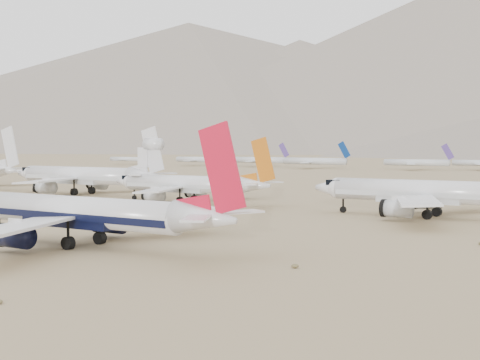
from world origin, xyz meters
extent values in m
plane|color=olive|center=(0.00, 0.00, 0.00)|extent=(7000.00, 7000.00, 0.00)
cylinder|color=silver|center=(-8.83, -0.11, 4.82)|extent=(35.43, 4.19, 4.19)
cube|color=black|center=(-8.83, -0.11, 4.29)|extent=(34.72, 4.25, 0.94)
cone|color=silver|center=(13.07, -0.11, 5.13)|extent=(8.86, 4.19, 4.19)
cube|color=silver|center=(-6.09, -12.54, 4.08)|extent=(13.68, 21.56, 0.66)
cube|color=silver|center=(14.79, -4.19, 5.65)|extent=(5.62, 7.35, 0.25)
cylinder|color=black|center=(-10.80, -8.82, 2.19)|extent=(4.92, 3.02, 3.02)
cube|color=silver|center=(-6.09, 12.32, 4.08)|extent=(13.68, 21.56, 0.66)
cube|color=silver|center=(14.79, 3.96, 5.65)|extent=(5.62, 7.35, 0.25)
cylinder|color=black|center=(-10.80, 8.59, 2.19)|extent=(4.92, 3.02, 3.02)
cube|color=red|center=(15.53, -0.11, 11.24)|extent=(6.72, 0.34, 11.06)
cylinder|color=black|center=(-7.35, -3.05, 0.88)|extent=(1.76, 1.05, 1.76)
cylinder|color=black|center=(-7.35, 2.82, 0.88)|extent=(1.76, 1.05, 1.76)
cylinder|color=silver|center=(20.19, 61.92, 5.05)|extent=(36.12, 4.39, 4.39)
cube|color=silver|center=(20.19, 61.92, 4.50)|extent=(35.40, 4.46, 0.99)
sphere|color=silver|center=(2.14, 61.92, 5.05)|extent=(4.39, 4.39, 4.39)
cube|color=black|center=(1.48, 61.92, 6.25)|extent=(3.07, 2.85, 1.10)
cube|color=silver|center=(22.98, 49.20, 4.28)|extent=(13.95, 21.98, 0.68)
cylinder|color=silver|center=(18.19, 52.99, 2.30)|extent=(5.02, 3.16, 3.16)
cube|color=silver|center=(22.98, 74.65, 4.28)|extent=(13.95, 21.98, 0.68)
cylinder|color=silver|center=(18.19, 70.86, 2.30)|extent=(5.02, 3.16, 3.16)
cylinder|color=black|center=(3.23, 61.92, 0.66)|extent=(1.32, 0.55, 1.32)
cylinder|color=black|center=(21.70, 58.85, 0.92)|extent=(1.84, 1.10, 1.84)
cylinder|color=black|center=(21.70, 65.00, 0.92)|extent=(1.84, 1.10, 1.84)
cylinder|color=silver|center=(-39.11, 62.57, 4.63)|extent=(32.97, 4.03, 4.03)
cube|color=silver|center=(-39.11, 62.57, 4.13)|extent=(32.31, 4.09, 0.91)
sphere|color=silver|center=(-55.59, 62.57, 4.63)|extent=(4.03, 4.03, 4.03)
cube|color=black|center=(-56.20, 62.57, 5.74)|extent=(2.82, 2.62, 1.01)
cone|color=silver|center=(-18.73, 62.57, 4.94)|extent=(8.24, 4.03, 4.03)
cube|color=silver|center=(-36.56, 50.93, 3.93)|extent=(12.74, 20.07, 0.62)
cube|color=silver|center=(-17.12, 58.76, 5.44)|extent=(5.23, 6.84, 0.24)
cylinder|color=silver|center=(-40.94, 54.40, 2.11)|extent=(4.58, 2.90, 2.90)
cube|color=silver|center=(-36.56, 74.20, 3.93)|extent=(12.74, 20.07, 0.62)
cube|color=silver|center=(-17.12, 66.38, 5.44)|extent=(5.23, 6.84, 0.24)
cylinder|color=silver|center=(-40.94, 70.74, 2.11)|extent=(4.58, 2.90, 2.90)
cube|color=#C56412|center=(-16.44, 62.57, 10.65)|extent=(6.25, 0.32, 10.30)
cylinder|color=black|center=(-54.59, 62.57, 0.60)|extent=(1.21, 0.50, 1.21)
cylinder|color=black|center=(-37.73, 59.74, 0.85)|extent=(1.69, 1.01, 1.69)
cylinder|color=black|center=(-37.73, 65.39, 0.85)|extent=(1.69, 1.01, 1.69)
cylinder|color=silver|center=(-80.60, 68.33, 5.46)|extent=(39.68, 4.75, 4.75)
cube|color=silver|center=(-80.60, 68.33, 4.87)|extent=(38.89, 4.82, 1.07)
sphere|color=silver|center=(-100.45, 68.33, 5.46)|extent=(4.75, 4.75, 4.75)
cube|color=black|center=(-101.16, 68.33, 6.77)|extent=(3.33, 3.09, 1.19)
cone|color=silver|center=(-56.08, 68.33, 5.82)|extent=(9.92, 4.75, 4.75)
cube|color=silver|center=(-77.54, 54.38, 4.63)|extent=(15.33, 24.15, 0.74)
cube|color=silver|center=(-54.15, 63.76, 6.41)|extent=(6.30, 8.24, 0.29)
cylinder|color=silver|center=(-82.81, 58.55, 2.49)|extent=(5.51, 3.42, 3.42)
cube|color=silver|center=(-77.54, 82.28, 4.63)|extent=(15.33, 24.15, 0.74)
cube|color=silver|center=(-54.15, 72.90, 6.41)|extent=(6.30, 8.24, 0.29)
cylinder|color=silver|center=(-82.81, 78.12, 2.49)|extent=(5.51, 3.42, 3.42)
cube|color=silver|center=(-53.32, 68.33, 12.68)|extent=(7.52, 0.38, 12.39)
cylinder|color=silver|center=(-53.05, 68.33, 14.21)|extent=(4.96, 3.08, 3.08)
cylinder|color=black|center=(-99.26, 68.33, 0.71)|extent=(1.43, 0.59, 1.43)
cylinder|color=black|center=(-78.95, 65.01, 1.00)|extent=(2.00, 1.19, 2.00)
cylinder|color=black|center=(-78.95, 71.66, 1.00)|extent=(2.00, 1.19, 2.00)
cone|color=silver|center=(-111.45, 67.11, 6.19)|extent=(10.29, 5.06, 5.06)
cube|color=silver|center=(-109.45, 71.87, 6.83)|extent=(6.53, 8.54, 0.30)
cube|color=silver|center=(-108.59, 67.11, 13.33)|extent=(7.80, 0.40, 12.85)
cylinder|color=silver|center=(-268.48, 292.48, 3.90)|extent=(30.40, 3.00, 3.00)
cube|color=#4E3685|center=(-254.18, 292.48, 8.98)|extent=(6.05, 0.30, 7.62)
cube|color=silver|center=(-268.48, 284.61, 3.45)|extent=(8.01, 13.99, 0.30)
cube|color=silver|center=(-268.48, 300.35, 3.45)|extent=(8.01, 13.99, 0.30)
cylinder|color=silver|center=(-208.94, 298.73, 4.20)|extent=(36.42, 3.60, 3.60)
cube|color=silver|center=(-191.80, 298.73, 10.28)|extent=(7.25, 0.36, 9.14)
cube|color=silver|center=(-208.94, 289.31, 3.66)|extent=(9.59, 16.77, 0.36)
cube|color=silver|center=(-208.94, 308.16, 3.66)|extent=(9.59, 16.77, 0.36)
cylinder|color=silver|center=(-164.60, 304.79, 4.31)|extent=(38.59, 3.81, 3.81)
cube|color=#4E3685|center=(-146.44, 304.79, 10.75)|extent=(7.69, 0.38, 9.68)
cube|color=silver|center=(-164.60, 294.80, 3.73)|extent=(10.17, 17.76, 0.38)
cube|color=silver|center=(-164.60, 314.78, 3.73)|extent=(10.17, 17.76, 0.38)
cylinder|color=silver|center=(-118.93, 292.78, 4.41)|extent=(40.67, 4.02, 4.02)
cube|color=navy|center=(-99.79, 292.78, 11.20)|extent=(8.10, 0.40, 10.20)
cube|color=silver|center=(-118.93, 282.25, 3.81)|extent=(10.72, 18.72, 0.40)
cube|color=silver|center=(-118.93, 303.31, 3.81)|extent=(10.72, 18.72, 0.40)
cylinder|color=silver|center=(-59.71, 300.57, 4.22)|extent=(36.75, 3.63, 3.63)
cube|color=#4E3685|center=(-42.41, 300.57, 10.35)|extent=(7.32, 0.36, 9.22)
cube|color=silver|center=(-59.71, 291.05, 3.67)|extent=(9.68, 16.92, 0.36)
cube|color=silver|center=(-59.71, 310.08, 3.67)|extent=(9.68, 16.92, 0.36)
cube|color=silver|center=(-28.01, 309.73, 3.54)|extent=(8.70, 15.20, 0.33)
cone|color=slate|center=(-1900.00, 1520.00, 130.00)|extent=(1456.00, 1456.00, 260.00)
cone|color=slate|center=(-1300.00, 1720.00, 210.00)|extent=(3024.00, 3024.00, 420.00)
cone|color=slate|center=(-800.00, 1560.00, 150.00)|extent=(1800.00, 1800.00, 300.00)
cone|color=slate|center=(-700.00, 1100.00, 47.50)|extent=(855.00, 855.00, 95.00)
ellipsoid|color=brown|center=(-30.40, 14.40, 0.29)|extent=(0.98, 0.98, 0.54)
ellipsoid|color=brown|center=(24.40, 1.60, 0.25)|extent=(0.84, 0.84, 0.46)
camera|label=1|loc=(59.98, -64.78, 13.95)|focal=50.00mm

